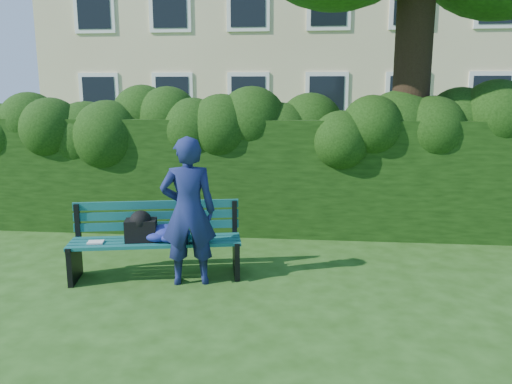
# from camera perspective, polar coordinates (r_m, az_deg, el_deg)

# --- Properties ---
(ground) EXTENTS (80.00, 80.00, 0.00)m
(ground) POSITION_cam_1_polar(r_m,az_deg,el_deg) (6.10, -0.58, -9.91)
(ground) COLOR #234A13
(ground) RESTS_ON ground
(hedge) EXTENTS (10.00, 1.00, 1.80)m
(hedge) POSITION_cam_1_polar(r_m,az_deg,el_deg) (7.98, 1.17, 1.91)
(hedge) COLOR black
(hedge) RESTS_ON ground
(park_bench) EXTENTS (2.09, 0.95, 0.89)m
(park_bench) POSITION_cam_1_polar(r_m,az_deg,el_deg) (6.16, -11.35, -4.99)
(park_bench) COLOR #105452
(park_bench) RESTS_ON ground
(man_reading) EXTENTS (0.71, 0.54, 1.73)m
(man_reading) POSITION_cam_1_polar(r_m,az_deg,el_deg) (5.78, -7.74, -2.21)
(man_reading) COLOR navy
(man_reading) RESTS_ON ground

